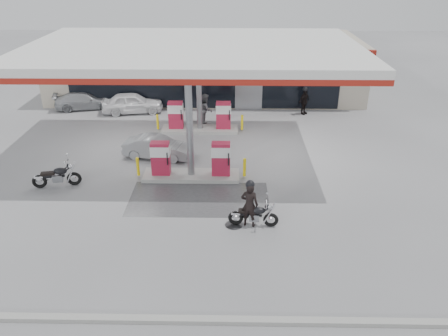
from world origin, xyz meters
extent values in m
plane|color=gray|center=(0.00, 0.00, 0.00)|extent=(90.00, 90.00, 0.00)
cube|color=#4C4C4F|center=(0.50, 0.00, 0.00)|extent=(6.00, 3.00, 0.00)
cylinder|color=#38383A|center=(2.00, -2.00, 0.00)|extent=(0.70, 0.70, 0.01)
cube|color=gray|center=(0.00, -7.00, 0.07)|extent=(28.00, 0.25, 0.15)
cube|color=#B7B099|center=(0.00, 16.00, 2.00)|extent=(22.00, 8.00, 4.00)
cube|color=black|center=(0.00, 11.97, 1.40)|extent=(18.00, 0.10, 2.60)
cube|color=maroon|center=(0.00, 11.90, 3.50)|extent=(22.00, 0.25, 1.00)
cube|color=navy|center=(7.00, 11.85, 3.50)|extent=(3.50, 0.12, 0.80)
cube|color=gray|center=(3.00, 11.93, 1.10)|extent=(1.80, 0.14, 2.20)
cube|color=silver|center=(0.00, 5.00, 5.30)|extent=(16.00, 10.00, 0.60)
cube|color=maroon|center=(0.00, 0.05, 5.12)|extent=(16.00, 0.12, 0.24)
cube|color=maroon|center=(0.00, 9.95, 5.12)|extent=(16.00, 0.12, 0.24)
cylinder|color=gray|center=(0.00, 2.00, 2.59)|extent=(0.32, 0.32, 5.00)
cylinder|color=gray|center=(0.00, 8.00, 2.59)|extent=(0.32, 0.32, 5.00)
cube|color=#9E9E99|center=(0.00, 2.00, 0.09)|extent=(4.50, 1.30, 0.18)
cube|color=#A01A36|center=(-1.40, 2.00, 0.98)|extent=(0.85, 0.48, 1.60)
cube|color=#A01A36|center=(1.40, 2.00, 0.98)|extent=(0.85, 0.48, 1.60)
cube|color=silver|center=(-1.40, 2.00, 1.38)|extent=(0.88, 0.52, 0.50)
cube|color=silver|center=(1.40, 2.00, 1.38)|extent=(0.88, 0.52, 0.50)
cylinder|color=yellow|center=(-2.50, 2.00, 0.54)|extent=(0.14, 0.14, 0.90)
cylinder|color=yellow|center=(2.50, 2.00, 0.54)|extent=(0.14, 0.14, 0.90)
cube|color=#9E9E99|center=(0.00, 8.00, 0.09)|extent=(4.50, 1.30, 0.18)
cube|color=#A01A36|center=(-1.40, 8.00, 0.98)|extent=(0.85, 0.48, 1.60)
cube|color=#A01A36|center=(1.40, 8.00, 0.98)|extent=(0.85, 0.48, 1.60)
cube|color=silver|center=(-1.40, 8.00, 1.38)|extent=(0.88, 0.52, 0.50)
cube|color=silver|center=(1.40, 8.00, 1.38)|extent=(0.88, 0.52, 0.50)
cylinder|color=yellow|center=(-2.50, 8.00, 0.54)|extent=(0.14, 0.14, 0.90)
cylinder|color=yellow|center=(2.50, 8.00, 0.54)|extent=(0.14, 0.14, 0.90)
torus|color=black|center=(3.42, -2.06, 0.30)|extent=(0.60, 0.19, 0.59)
torus|color=black|center=(2.07, -1.94, 0.30)|extent=(0.60, 0.19, 0.59)
cube|color=gray|center=(2.78, -2.00, 0.38)|extent=(0.41, 0.27, 0.30)
cube|color=black|center=(2.64, -1.99, 0.47)|extent=(0.89, 0.17, 0.08)
ellipsoid|color=black|center=(2.93, -2.02, 0.69)|extent=(0.58, 0.36, 0.28)
cube|color=black|center=(2.44, -1.97, 0.63)|extent=(0.56, 0.28, 0.10)
cylinder|color=silver|center=(3.23, -2.04, 0.99)|extent=(0.10, 0.75, 0.04)
sphere|color=silver|center=(3.35, -2.05, 0.87)|extent=(0.18, 0.18, 0.18)
cylinder|color=silver|center=(2.30, -1.82, 0.28)|extent=(0.89, 0.15, 0.08)
imported|color=black|center=(2.59, -1.99, 0.93)|extent=(0.76, 0.59, 1.85)
torus|color=black|center=(-5.26, 1.14, 0.33)|extent=(0.67, 0.28, 0.65)
torus|color=black|center=(-6.72, 0.84, 0.33)|extent=(0.67, 0.28, 0.65)
cube|color=gray|center=(-5.95, 1.00, 0.41)|extent=(0.48, 0.34, 0.33)
cube|color=black|center=(-6.11, 0.97, 0.52)|extent=(0.98, 0.31, 0.09)
ellipsoid|color=black|center=(-5.79, 1.03, 0.76)|extent=(0.67, 0.46, 0.30)
cube|color=black|center=(-6.32, 0.92, 0.70)|extent=(0.64, 0.38, 0.11)
cylinder|color=silver|center=(-5.47, 1.10, 1.09)|extent=(0.21, 0.82, 0.04)
sphere|color=silver|center=(-5.34, 1.13, 0.96)|extent=(0.20, 0.20, 0.20)
cylinder|color=silver|center=(-6.51, 1.04, 0.30)|extent=(0.97, 0.29, 0.09)
imported|color=white|center=(-4.65, 11.20, 0.67)|extent=(4.16, 2.25, 1.34)
imported|color=#55555A|center=(0.30, 9.00, 0.98)|extent=(0.83, 1.02, 1.96)
imported|color=gray|center=(-1.93, 4.20, 0.57)|extent=(3.60, 1.75, 1.14)
imported|color=#979A9E|center=(-8.04, 12.00, 0.58)|extent=(4.26, 2.55, 1.16)
imported|color=black|center=(6.59, 11.12, 0.86)|extent=(1.01, 1.00, 1.72)
camera|label=1|loc=(1.87, -16.26, 9.56)|focal=35.00mm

